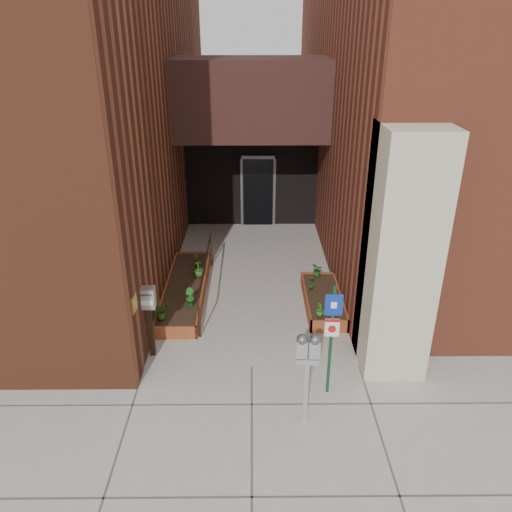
{
  "coord_description": "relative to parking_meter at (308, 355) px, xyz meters",
  "views": [
    {
      "loc": [
        0.02,
        -7.5,
        5.81
      ],
      "look_at": [
        0.09,
        1.8,
        1.44
      ],
      "focal_mm": 35.0,
      "sensor_mm": 36.0,
      "label": 1
    }
  ],
  "objects": [
    {
      "name": "planter_left",
      "position": [
        -2.4,
        4.05,
        -1.13
      ],
      "size": [
        0.9,
        3.6,
        0.3
      ],
      "color": "brown",
      "rests_on": "ground"
    },
    {
      "name": "shrub_left_c",
      "position": [
        -2.11,
        4.45,
        -0.76
      ],
      "size": [
        0.31,
        0.31,
        0.41
      ],
      "primitive_type": "imported",
      "rotation": [
        0.0,
        0.0,
        3.67
      ],
      "color": "#2B621C",
      "rests_on": "planter_left"
    },
    {
      "name": "planter_right",
      "position": [
        0.75,
        3.55,
        -1.13
      ],
      "size": [
        0.8,
        2.2,
        0.3
      ],
      "color": "brown",
      "rests_on": "ground"
    },
    {
      "name": "payment_dropbox",
      "position": [
        -2.75,
        1.77,
        -0.21
      ],
      "size": [
        0.29,
        0.23,
        1.46
      ],
      "color": "black",
      "rests_on": "ground"
    },
    {
      "name": "shrub_right_a",
      "position": [
        0.56,
        2.65,
        -0.81
      ],
      "size": [
        0.21,
        0.21,
        0.3
      ],
      "primitive_type": "imported",
      "rotation": [
        0.0,
        0.0,
        1.27
      ],
      "color": "#29611B",
      "rests_on": "planter_right"
    },
    {
      "name": "shrub_right_b",
      "position": [
        0.5,
        3.78,
        -0.79
      ],
      "size": [
        0.24,
        0.24,
        0.35
      ],
      "primitive_type": "imported",
      "rotation": [
        0.0,
        0.0,
        2.8
      ],
      "color": "#195217",
      "rests_on": "planter_right"
    },
    {
      "name": "shrub_left_a",
      "position": [
        -2.7,
        2.6,
        -0.79
      ],
      "size": [
        0.44,
        0.44,
        0.35
      ],
      "primitive_type": "imported",
      "rotation": [
        0.0,
        0.0,
        0.89
      ],
      "color": "#2C611B",
      "rests_on": "planter_left"
    },
    {
      "name": "shrub_left_d",
      "position": [
        -2.22,
        5.02,
        -0.79
      ],
      "size": [
        0.26,
        0.26,
        0.35
      ],
      "primitive_type": "imported",
      "rotation": [
        0.0,
        0.0,
        5.37
      ],
      "color": "#244E16",
      "rests_on": "planter_left"
    },
    {
      "name": "handrail",
      "position": [
        -1.9,
        4.0,
        -0.52
      ],
      "size": [
        0.04,
        3.34,
        0.9
      ],
      "color": "black",
      "rests_on": "ground"
    },
    {
      "name": "architecture",
      "position": [
        -1.03,
        8.25,
        3.72
      ],
      "size": [
        20.0,
        14.6,
        10.0
      ],
      "color": "brown",
      "rests_on": "ground"
    },
    {
      "name": "sign_post",
      "position": [
        0.46,
        0.67,
        0.02
      ],
      "size": [
        0.28,
        0.07,
        2.09
      ],
      "color": "#14381E",
      "rests_on": "ground"
    },
    {
      "name": "ground",
      "position": [
        -0.85,
        1.35,
        -1.26
      ],
      "size": [
        80.0,
        80.0,
        0.0
      ],
      "primitive_type": "plane",
      "color": "#9E9991",
      "rests_on": "ground"
    },
    {
      "name": "shrub_right_c",
      "position": [
        0.72,
        4.45,
        -0.81
      ],
      "size": [
        0.29,
        0.29,
        0.3
      ],
      "primitive_type": "imported",
      "rotation": [
        0.0,
        0.0,
        4.66
      ],
      "color": "#1A5B1B",
      "rests_on": "planter_right"
    },
    {
      "name": "parking_meter",
      "position": [
        0.0,
        0.0,
        0.0
      ],
      "size": [
        0.37,
        0.18,
        1.63
      ],
      "color": "#AFAFB2",
      "rests_on": "ground"
    },
    {
      "name": "shrub_left_b",
      "position": [
        -2.17,
        3.12,
        -0.77
      ],
      "size": [
        0.3,
        0.3,
        0.39
      ],
      "primitive_type": "imported",
      "rotation": [
        0.0,
        0.0,
        2.19
      ],
      "color": "#1C631C",
      "rests_on": "planter_left"
    }
  ]
}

